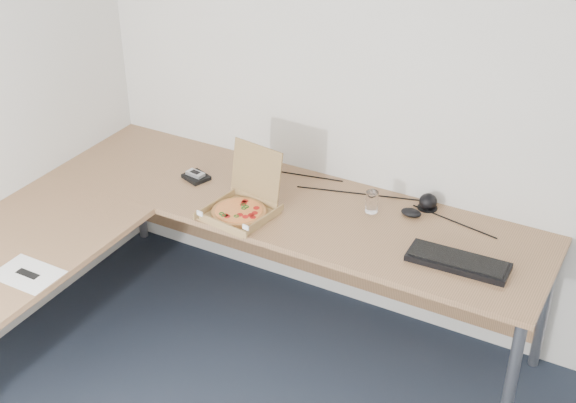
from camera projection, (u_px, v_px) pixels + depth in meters
The scene contains 11 objects.
room_shell at pixel (211, 310), 2.27m from camera, with size 3.50×3.50×2.50m, color silver, non-canonical shape.
desk at pixel (185, 234), 3.63m from camera, with size 2.50×2.20×0.73m.
pizza_box at pixel (241, 208), 3.70m from camera, with size 0.28×0.33×0.29m.
drinking_glass at pixel (372, 202), 3.71m from camera, with size 0.06×0.06×0.11m, color white.
keyboard at pixel (458, 262), 3.36m from camera, with size 0.43×0.15×0.03m, color black.
mouse at pixel (411, 213), 3.70m from camera, with size 0.10×0.06×0.04m, color black.
wallet at pixel (196, 177), 4.01m from camera, with size 0.12×0.10×0.02m, color black.
phone at pixel (195, 174), 4.00m from camera, with size 0.09×0.05×0.02m, color #B2B5BA.
paper_sheet at pixel (28, 274), 3.30m from camera, with size 0.27×0.19×0.00m, color white.
dome_speaker at pixel (428, 201), 3.74m from camera, with size 0.10×0.10×0.08m, color black.
cable_bundle at pixel (358, 193), 3.88m from camera, with size 0.67×0.04×0.01m, color black, non-canonical shape.
Camera 1 is at (1.06, -1.47, 2.67)m, focal length 49.29 mm.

